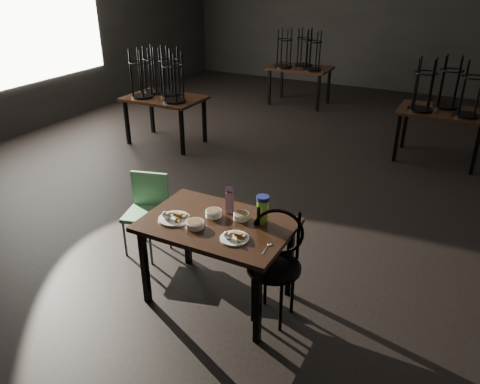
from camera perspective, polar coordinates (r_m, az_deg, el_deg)
The scene contains 14 objects.
main_table at distance 3.80m, azimuth -2.79°, elevation -4.78°, with size 1.20×0.80×0.75m.
plate_left at distance 3.83m, azimuth -8.09°, elevation -3.05°, with size 0.26×0.26×0.08m.
plate_right at distance 3.53m, azimuth -0.71°, elevation -5.49°, with size 0.22×0.22×0.07m.
bowl_near at distance 3.85m, azimuth -3.24°, elevation -2.57°, with size 0.13×0.13×0.05m.
bowl_far at distance 3.80m, azimuth 0.14°, elevation -2.92°, with size 0.13×0.13×0.05m.
bowl_big at distance 3.70m, azimuth -5.51°, elevation -3.92°, with size 0.15×0.15×0.05m.
juice_carton at distance 3.87m, azimuth -1.28°, elevation -1.02°, with size 0.07×0.07×0.24m.
water_bottle at distance 3.71m, azimuth 2.78°, elevation -2.09°, with size 0.12×0.12×0.23m.
spoon at distance 3.48m, azimuth 3.58°, elevation -6.45°, with size 0.04×0.18×0.01m.
bentwood_chair at distance 3.74m, azimuth 4.33°, elevation -7.87°, with size 0.47×0.46×0.91m.
school_chair at distance 4.66m, azimuth -11.23°, elevation -1.73°, with size 0.46×0.46×0.80m.
bg_table_left at distance 7.51m, azimuth -9.42°, elevation 11.74°, with size 1.20×0.80×1.48m.
bg_table_right at distance 7.27m, azimuth 23.58°, elevation 9.28°, with size 1.20×0.80×1.48m.
bg_table_far at distance 9.73m, azimuth 7.33°, elevation 15.01°, with size 1.20×0.80×1.48m.
Camera 1 is at (1.79, -5.04, 2.62)m, focal length 35.00 mm.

